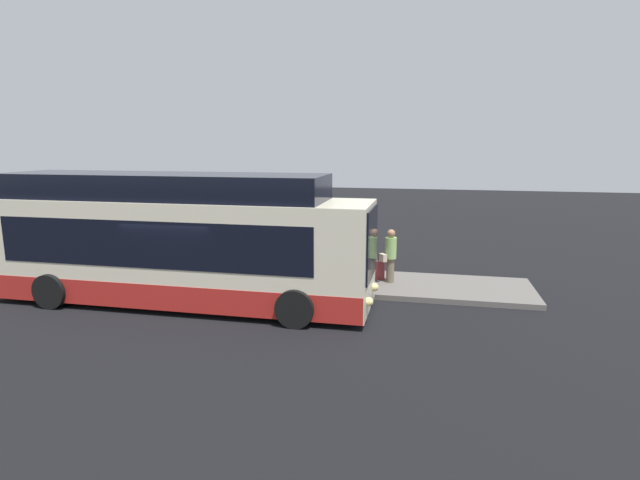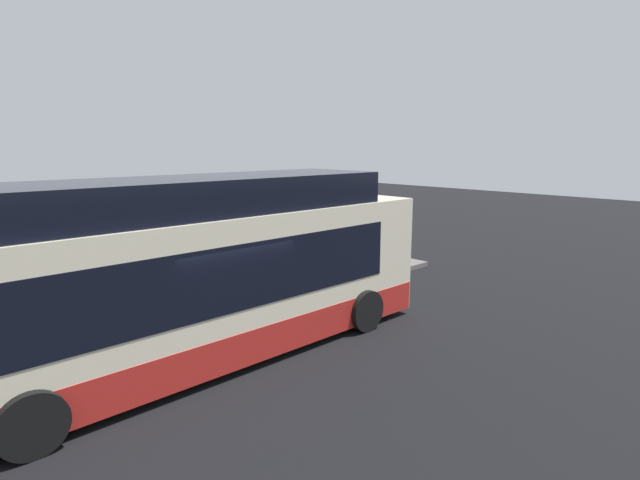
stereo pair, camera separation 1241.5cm
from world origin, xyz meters
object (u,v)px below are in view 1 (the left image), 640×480
Objects in this scene: passenger_boarding at (363,253)px; passenger_waiting at (390,254)px; suitcase at (378,270)px; trash_bin at (333,262)px; sign_post at (150,230)px; passenger_with_bags at (285,247)px; bus_lead at (177,245)px.

passenger_boarding is 0.97× the size of passenger_waiting.
passenger_boarding is at bearing -163.99° from suitcase.
suitcase is 1.32× the size of trash_bin.
sign_post is at bearing -171.79° from suitcase.
passenger_with_bags reaches higher than passenger_waiting.
trash_bin is at bearing -91.50° from passenger_with_bags.
passenger_boarding is 0.91m from passenger_waiting.
passenger_waiting is (5.85, 2.92, -0.61)m from bus_lead.
trash_bin is at bearing 155.15° from suitcase.
trash_bin is at bearing 26.68° from passenger_waiting.
trash_bin is at bearing -136.29° from passenger_boarding.
bus_lead is at bearing -133.49° from trash_bin.
passenger_boarding is 2.58× the size of trash_bin.
bus_lead is 6.27× the size of passenger_with_bags.
suitcase is at bearing 16.67° from passenger_waiting.
sign_post is (-2.11, 2.13, -0.01)m from bus_lead.
passenger_waiting is 2.02× the size of suitcase.
trash_bin is (-2.06, 1.08, -0.61)m from passenger_waiting.
sign_post is (-7.08, -0.95, 0.64)m from passenger_boarding.
passenger_boarding is at bearing -37.74° from trash_bin.
passenger_waiting is 8.02m from sign_post.
passenger_with_bags is (-3.55, 0.23, 0.03)m from passenger_waiting.
trash_bin is (-1.66, 0.77, 0.02)m from suitcase.
passenger_waiting reaches higher than passenger_boarding.
passenger_with_bags is at bearing 12.91° from sign_post.
passenger_with_bags is 4.56m from sign_post.
passenger_waiting is at bearing 70.57° from passenger_boarding.
passenger_waiting is at bearing 5.60° from sign_post.
passenger_with_bags is 0.76× the size of sign_post.
passenger_with_bags is 2.06× the size of suitcase.
passenger_boarding is at bearing 43.41° from passenger_waiting.
trash_bin is at bearing 46.51° from bus_lead.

